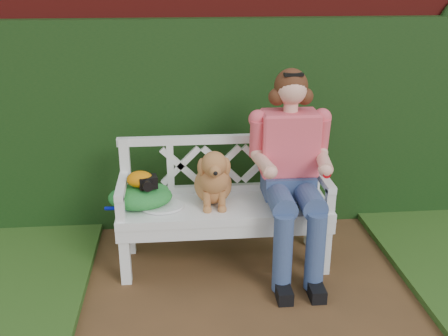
{
  "coord_description": "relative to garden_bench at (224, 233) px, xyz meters",
  "views": [
    {
      "loc": [
        -0.44,
        -2.41,
        2.05
      ],
      "look_at": [
        -0.13,
        0.98,
        0.75
      ],
      "focal_mm": 42.0,
      "sensor_mm": 36.0,
      "label": 1
    }
  ],
  "objects": [
    {
      "name": "brick_wall",
      "position": [
        0.13,
        0.92,
        0.86
      ],
      "size": [
        10.0,
        0.3,
        2.2
      ],
      "primitive_type": "cube",
      "color": "maroon",
      "rests_on": "ground"
    },
    {
      "name": "ivy_hedge",
      "position": [
        0.13,
        0.7,
        0.61
      ],
      "size": [
        10.0,
        0.18,
        1.7
      ],
      "primitive_type": "cube",
      "color": "#1A3511",
      "rests_on": "ground"
    },
    {
      "name": "garden_bench",
      "position": [
        0.0,
        0.0,
        0.0
      ],
      "size": [
        1.59,
        0.63,
        0.48
      ],
      "primitive_type": null,
      "rotation": [
        0.0,
        0.0,
        0.02
      ],
      "color": "white",
      "rests_on": "ground"
    },
    {
      "name": "seated_woman",
      "position": [
        0.46,
        -0.02,
        0.47
      ],
      "size": [
        0.87,
        0.97,
        1.42
      ],
      "primitive_type": null,
      "rotation": [
        0.0,
        0.0,
        0.41
      ],
      "color": "#EF2A66",
      "rests_on": "ground"
    },
    {
      "name": "dog",
      "position": [
        -0.08,
        0.0,
        0.46
      ],
      "size": [
        0.42,
        0.47,
        0.43
      ],
      "primitive_type": null,
      "rotation": [
        0.0,
        0.0,
        0.4
      ],
      "color": "#BB7F3B",
      "rests_on": "garden_bench"
    },
    {
      "name": "tennis_racket",
      "position": [
        -0.47,
        -0.04,
        0.25
      ],
      "size": [
        0.62,
        0.45,
        0.03
      ],
      "primitive_type": null,
      "rotation": [
        0.0,
        0.0,
        -0.41
      ],
      "color": "silver",
      "rests_on": "garden_bench"
    },
    {
      "name": "green_bag",
      "position": [
        -0.59,
        0.01,
        0.32
      ],
      "size": [
        0.51,
        0.43,
        0.15
      ],
      "primitive_type": null,
      "rotation": [
        0.0,
        0.0,
        0.21
      ],
      "color": "#348936",
      "rests_on": "garden_bench"
    },
    {
      "name": "camera_item",
      "position": [
        -0.53,
        -0.02,
        0.43
      ],
      "size": [
        0.14,
        0.11,
        0.08
      ],
      "primitive_type": "cube",
      "rotation": [
        0.0,
        0.0,
        0.17
      ],
      "color": "black",
      "rests_on": "green_bag"
    },
    {
      "name": "baseball_glove",
      "position": [
        -0.58,
        -0.0,
        0.45
      ],
      "size": [
        0.21,
        0.17,
        0.12
      ],
      "primitive_type": "ellipsoid",
      "rotation": [
        0.0,
        0.0,
        -0.23
      ],
      "color": "#C46B06",
      "rests_on": "green_bag"
    }
  ]
}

